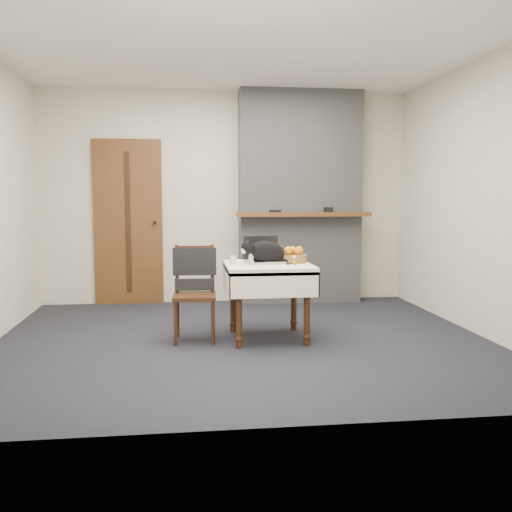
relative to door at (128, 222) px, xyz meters
The scene contains 12 objects.
ground 2.52m from the door, 58.72° to the right, with size 4.50×4.50×0.00m, color black.
room_shell 2.07m from the door, 51.56° to the right, with size 4.52×4.01×2.61m.
door is the anchor object (origin of this frame).
chimney 2.12m from the door, ahead, with size 1.62×0.48×2.60m.
side_table 2.45m from the door, 53.55° to the right, with size 0.78×0.78×0.70m.
laptop 2.32m from the door, 52.65° to the right, with size 0.38×0.34×0.25m.
cat 2.38m from the door, 53.41° to the right, with size 0.51×0.26×0.24m.
cream_jar 2.23m from the door, 59.96° to the right, with size 0.06×0.06×0.07m, color silver.
pill_bottle 2.64m from the door, 50.81° to the right, with size 0.04×0.04×0.08m.
fruit_basket 2.51m from the door, 47.66° to the right, with size 0.26×0.26×0.15m.
desk_clutter 2.56m from the door, 49.57° to the right, with size 0.13×0.02×0.01m, color black.
chair 2.05m from the door, 67.68° to the right, with size 0.41×0.40×0.87m.
Camera 1 is at (-0.54, -5.10, 1.32)m, focal length 40.00 mm.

